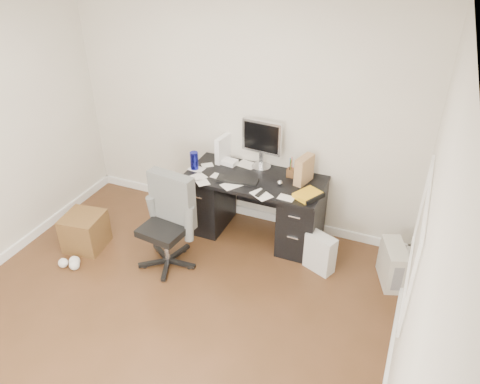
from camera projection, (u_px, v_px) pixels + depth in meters
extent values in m
plane|color=#452B16|center=(157.00, 327.00, 4.22)|extent=(4.00, 4.00, 0.00)
cube|color=beige|center=(242.00, 110.00, 5.09)|extent=(4.00, 0.02, 2.70)
cube|color=beige|center=(418.00, 269.00, 2.86)|extent=(0.02, 4.00, 2.70)
cube|color=white|center=(115.00, 12.00, 2.81)|extent=(4.00, 4.00, 0.02)
cube|color=white|center=(241.00, 210.00, 5.76)|extent=(4.00, 0.03, 0.10)
cube|color=black|center=(255.00, 179.00, 5.04)|extent=(1.50, 0.70, 0.04)
cube|color=black|center=(210.00, 198.00, 5.41)|extent=(0.40, 0.60, 0.71)
cube|color=black|center=(302.00, 219.00, 5.05)|extent=(0.40, 0.60, 0.71)
cube|color=black|center=(265.00, 187.00, 5.44)|extent=(0.70, 0.03, 0.51)
cube|color=black|center=(237.00, 180.00, 4.96)|extent=(0.46, 0.22, 0.02)
sphere|color=silver|center=(280.00, 183.00, 4.88)|extent=(0.07, 0.07, 0.06)
cylinder|color=#151894|center=(194.00, 161.00, 5.15)|extent=(0.11, 0.11, 0.20)
cube|color=white|center=(223.00, 149.00, 5.29)|extent=(0.15, 0.27, 0.30)
cube|color=#A57A4F|center=(304.00, 170.00, 4.87)|extent=(0.19, 0.28, 0.30)
cube|color=gold|center=(308.00, 195.00, 4.68)|extent=(0.30, 0.33, 0.05)
cube|color=#B5B2A3|center=(392.00, 264.00, 4.63)|extent=(0.32, 0.46, 0.42)
cube|color=silver|center=(320.00, 253.00, 4.79)|extent=(0.37, 0.32, 0.42)
cube|color=#502F18|center=(85.00, 231.00, 5.13)|extent=(0.45, 0.45, 0.40)
cube|color=slate|center=(308.00, 239.00, 5.18)|extent=(0.37, 0.34, 0.18)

